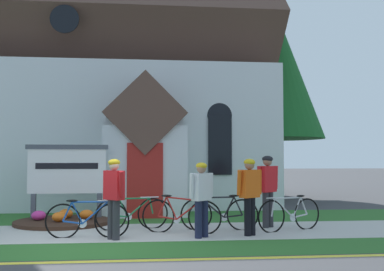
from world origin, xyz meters
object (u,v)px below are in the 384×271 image
at_px(bicycle_silver, 132,213).
at_px(cyclist_in_green_jersey, 250,191).
at_px(cyclist_in_red_jersey, 202,194).
at_px(cyclist_in_yellow_jersey, 268,185).
at_px(bicycle_black, 181,216).
at_px(roadside_conifer, 272,69).
at_px(church_sign, 67,171).
at_px(bicycle_white, 220,214).
at_px(cyclist_in_orange_jersey, 114,193).
at_px(bicycle_green, 290,214).
at_px(bicycle_yellow, 87,220).

height_order(bicycle_silver, cyclist_in_green_jersey, cyclist_in_green_jersey).
relative_size(cyclist_in_red_jersey, cyclist_in_yellow_jersey, 0.91).
height_order(bicycle_black, cyclist_in_yellow_jersey, cyclist_in_yellow_jersey).
bearing_deg(roadside_conifer, bicycle_silver, -126.07).
distance_m(church_sign, cyclist_in_yellow_jersey, 5.29).
height_order(bicycle_black, bicycle_white, bicycle_black).
xyz_separation_m(cyclist_in_orange_jersey, cyclist_in_yellow_jersey, (3.58, 1.32, 0.06)).
xyz_separation_m(church_sign, bicycle_white, (3.78, -1.95, -0.94)).
height_order(bicycle_white, cyclist_in_orange_jersey, cyclist_in_orange_jersey).
xyz_separation_m(bicycle_green, cyclist_in_red_jersey, (-2.13, -0.73, 0.52)).
relative_size(cyclist_in_red_jersey, cyclist_in_orange_jersey, 0.96).
bearing_deg(cyclist_in_orange_jersey, church_sign, 115.30).
xyz_separation_m(church_sign, cyclist_in_red_jersey, (3.23, -2.97, -0.42)).
relative_size(cyclist_in_green_jersey, cyclist_in_yellow_jersey, 0.96).
xyz_separation_m(bicycle_black, bicycle_green, (2.51, 0.07, -0.00)).
relative_size(church_sign, cyclist_in_green_jersey, 1.30).
relative_size(church_sign, bicycle_white, 1.20).
height_order(cyclist_in_red_jersey, roadside_conifer, roadside_conifer).
xyz_separation_m(church_sign, bicycle_green, (5.37, -2.23, -0.94)).
height_order(cyclist_in_red_jersey, cyclist_in_yellow_jersey, cyclist_in_yellow_jersey).
xyz_separation_m(bicycle_silver, cyclist_in_green_jersey, (2.53, -1.18, 0.58)).
height_order(cyclist_in_red_jersey, cyclist_in_orange_jersey, cyclist_in_orange_jersey).
bearing_deg(cyclist_in_orange_jersey, bicycle_white, 24.23).
xyz_separation_m(bicycle_white, cyclist_in_green_jersey, (0.51, -0.87, 0.58)).
bearing_deg(cyclist_in_red_jersey, bicycle_green, 19.01).
relative_size(bicycle_green, bicycle_yellow, 0.95).
bearing_deg(bicycle_silver, cyclist_in_orange_jersey, -103.79).
height_order(church_sign, bicycle_white, church_sign).
distance_m(bicycle_white, cyclist_in_red_jersey, 1.27).
bearing_deg(bicycle_white, cyclist_in_yellow_jersey, 12.08).
height_order(church_sign, cyclist_in_red_jersey, church_sign).
distance_m(bicycle_black, bicycle_white, 0.99).
relative_size(bicycle_white, cyclist_in_red_jersey, 1.14).
bearing_deg(bicycle_silver, bicycle_white, -8.67).
xyz_separation_m(bicycle_black, roadside_conifer, (4.50, 8.34, 5.02)).
relative_size(bicycle_black, bicycle_yellow, 1.00).
xyz_separation_m(bicycle_yellow, cyclist_in_green_jersey, (3.44, -0.11, 0.58)).
distance_m(cyclist_in_red_jersey, cyclist_in_green_jersey, 1.07).
bearing_deg(bicycle_yellow, roadside_conifer, 53.40).
distance_m(cyclist_in_orange_jersey, cyclist_in_yellow_jersey, 3.81).
bearing_deg(cyclist_in_green_jersey, cyclist_in_orange_jersey, -176.20).
bearing_deg(bicycle_yellow, cyclist_in_yellow_jersey, 13.84).
bearing_deg(bicycle_green, bicycle_silver, 170.66).
relative_size(bicycle_silver, roadside_conifer, 0.20).
xyz_separation_m(cyclist_in_orange_jersey, roadside_conifer, (5.93, 9.05, 4.45)).
relative_size(bicycle_black, cyclist_in_green_jersey, 1.05).
height_order(church_sign, cyclist_in_yellow_jersey, church_sign).
relative_size(church_sign, cyclist_in_orange_jersey, 1.30).
distance_m(cyclist_in_orange_jersey, cyclist_in_green_jersey, 2.88).
bearing_deg(bicycle_green, bicycle_yellow, -173.97).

